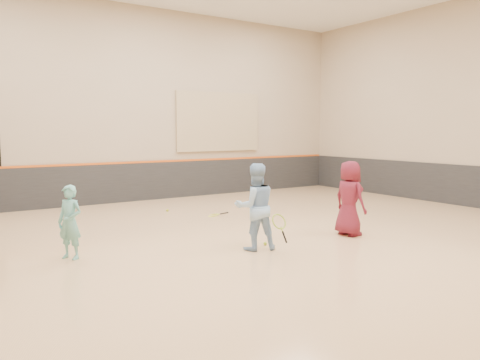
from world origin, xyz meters
TOP-DOWN VIEW (x-y plane):
  - room at (0.00, 0.00)m, footprint 15.04×12.04m
  - wainscot_back at (0.00, 5.97)m, footprint 14.90×0.04m
  - wainscot_right at (7.47, 0.00)m, footprint 0.04×11.90m
  - accent_stripe at (0.00, 5.96)m, footprint 14.90×0.03m
  - acoustic_panel at (2.80, 5.95)m, footprint 3.20×0.08m
  - girl at (-3.54, 0.27)m, footprint 0.53×0.56m
  - instructor at (-0.51, -0.96)m, footprint 0.93×0.81m
  - young_man at (1.84, -1.07)m, footprint 0.50×0.77m
  - held_racket at (-0.26, -1.35)m, footprint 0.37×0.37m
  - spare_racket at (0.52, 2.43)m, footprint 0.68×0.68m
  - ball_under_racket at (-0.17, -0.81)m, footprint 0.07×0.07m
  - ball_in_hand at (2.07, -1.16)m, footprint 0.07×0.07m
  - ball_beside_spare at (-0.18, 3.70)m, footprint 0.07×0.07m

SIDE VIEW (x-z plane):
  - ball_under_racket at x=-0.17m, z-range 0.00..0.07m
  - ball_beside_spare at x=-0.18m, z-range 0.00..0.07m
  - spare_racket at x=0.52m, z-range 0.00..0.17m
  - held_racket at x=-0.26m, z-range 0.26..0.87m
  - wainscot_back at x=0.00m, z-range 0.00..1.20m
  - wainscot_right at x=7.47m, z-range 0.00..1.20m
  - girl at x=-3.54m, z-range 0.00..1.28m
  - young_man at x=1.84m, z-range 0.00..1.58m
  - instructor at x=-0.51m, z-range 0.00..1.61m
  - room at x=0.00m, z-range -2.30..3.92m
  - ball_in_hand at x=2.07m, z-range 0.97..1.04m
  - accent_stripe at x=0.00m, z-range 1.19..1.25m
  - acoustic_panel at x=2.80m, z-range 1.50..3.50m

